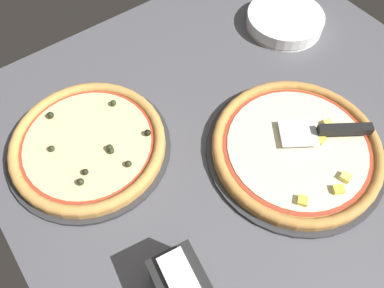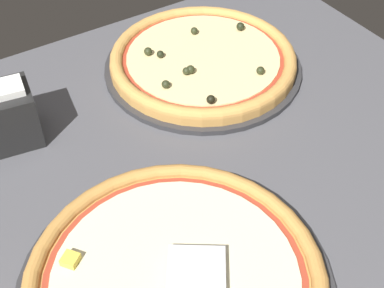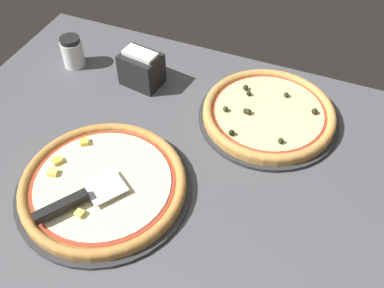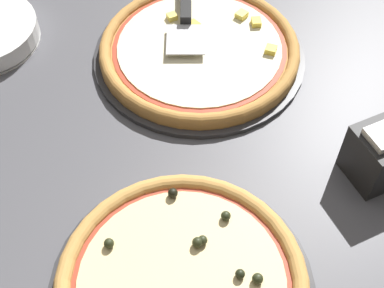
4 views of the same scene
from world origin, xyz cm
name	(u,v)px [view 2 (image 2 of 4)]	position (x,y,z in cm)	size (l,w,h in cm)	color
ground_plane	(198,248)	(0.00, 0.00, -1.80)	(121.32, 116.21, 3.60)	#4C4C51
pizza_pan_front	(176,286)	(-6.56, -4.80, 0.50)	(41.88, 41.88, 1.00)	#2D2D30
pizza_front	(175,279)	(-6.58, -4.80, 2.32)	(39.37, 39.37, 3.14)	#B77F3D
pizza_pan_back	(203,67)	(22.92, 33.66, 0.50)	(38.37, 38.37, 1.00)	#2D2D30
pizza_back	(203,59)	(22.91, 33.65, 2.38)	(36.07, 36.07, 3.72)	#C68E47
napkin_holder	(0,117)	(-16.07, 34.62, 5.21)	(12.56, 10.25, 11.03)	black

